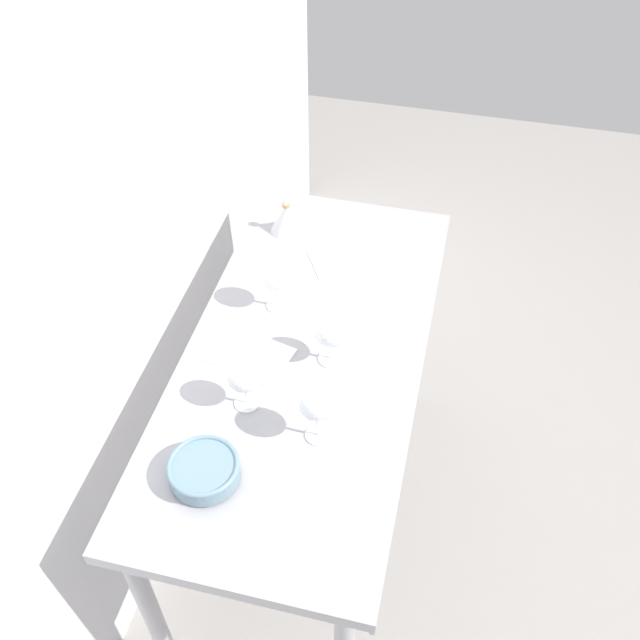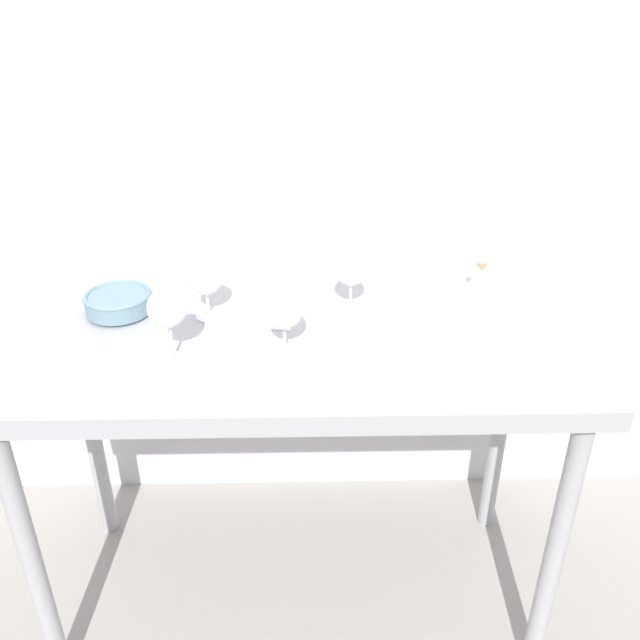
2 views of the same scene
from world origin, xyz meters
name	(u,v)px [view 2 (image 2 of 2)]	position (x,y,z in m)	size (l,w,h in m)	color
ground_plane	(299,587)	(0.00, 0.00, 0.00)	(6.00, 6.00, 0.00)	#9B9691
back_wall	(293,123)	(0.00, 0.49, 1.30)	(3.80, 0.04, 2.60)	silver
steel_counter	(294,372)	(0.00, -0.01, 0.79)	(1.40, 0.65, 0.90)	#9E9EA3
wine_glass_near_center	(284,311)	(-0.02, -0.08, 1.01)	(0.09, 0.09, 0.16)	white
wine_glass_far_right	(351,271)	(0.15, 0.12, 1.02)	(0.08, 0.08, 0.16)	white
wine_glass_far_left	(205,280)	(-0.22, 0.10, 1.01)	(0.08, 0.08, 0.15)	white
wine_glass_near_left	(168,309)	(-0.27, -0.11, 1.03)	(0.09, 0.09, 0.18)	white
tasting_sheet_upper	(276,303)	(-0.05, 0.16, 0.90)	(0.15, 0.27, 0.00)	white
tasting_sheet_lower	(462,342)	(0.41, -0.04, 0.90)	(0.15, 0.24, 0.00)	white
tasting_bowl	(118,302)	(-0.45, 0.12, 0.93)	(0.17, 0.17, 0.06)	#4C4C4C
decanter_funnel	(480,282)	(0.50, 0.18, 0.95)	(0.11, 0.11, 0.14)	silver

